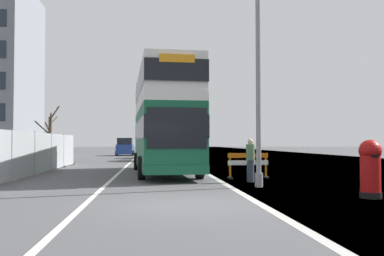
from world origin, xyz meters
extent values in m
cube|color=#4C4C4F|center=(0.00, 0.00, -0.05)|extent=(140.00, 280.00, 0.10)
cube|color=#B2AFA8|center=(1.84, 0.00, 0.00)|extent=(0.24, 196.00, 0.01)
cube|color=silver|center=(-2.66, 0.00, 0.00)|extent=(0.16, 168.00, 0.01)
cube|color=#145638|center=(-0.37, 10.92, 1.79)|extent=(3.26, 11.20, 2.87)
cube|color=white|center=(-0.37, 10.92, 3.42)|extent=(3.26, 11.20, 0.40)
cube|color=white|center=(-0.37, 10.92, 4.41)|extent=(3.23, 11.09, 1.58)
cube|color=black|center=(-0.37, 10.92, 2.22)|extent=(3.29, 11.31, 0.92)
cube|color=black|center=(-0.37, 10.92, 4.41)|extent=(3.27, 11.25, 0.87)
cube|color=black|center=(0.00, 5.38, 2.15)|extent=(2.32, 0.22, 1.58)
cube|color=orange|center=(0.00, 5.38, 4.84)|extent=(1.39, 0.15, 0.32)
cube|color=#145638|center=(-0.37, 10.92, 0.53)|extent=(3.29, 11.31, 0.36)
cylinder|color=black|center=(-1.40, 7.41, 0.50)|extent=(0.37, 1.02, 1.00)
cylinder|color=black|center=(1.11, 7.58, 0.50)|extent=(0.37, 1.02, 1.00)
cylinder|color=black|center=(-1.84, 13.87, 0.50)|extent=(0.37, 1.02, 1.00)
cylinder|color=black|center=(0.68, 14.03, 0.50)|extent=(0.37, 1.02, 1.00)
cylinder|color=gray|center=(2.85, 3.99, 4.15)|extent=(0.18, 0.18, 8.30)
cylinder|color=gray|center=(2.85, 3.99, 0.25)|extent=(0.29, 0.29, 0.50)
cylinder|color=black|center=(5.29, 0.71, 0.09)|extent=(0.61, 0.61, 0.18)
cylinder|color=#AD0F0F|center=(5.29, 0.71, 0.77)|extent=(0.57, 0.57, 1.18)
sphere|color=#AD0F0F|center=(5.29, 0.71, 1.36)|extent=(0.63, 0.63, 0.63)
cube|color=black|center=(5.29, 0.42, 1.22)|extent=(0.22, 0.03, 0.07)
cube|color=orange|center=(3.27, 7.60, 1.02)|extent=(1.85, 0.35, 0.20)
cube|color=white|center=(3.27, 7.60, 0.70)|extent=(1.85, 0.35, 0.20)
cube|color=orange|center=(2.45, 7.48, 0.51)|extent=(0.08, 0.08, 1.02)
cube|color=black|center=(2.45, 7.48, 0.04)|extent=(0.20, 0.46, 0.08)
cube|color=orange|center=(4.10, 7.73, 0.51)|extent=(0.08, 0.08, 1.02)
cube|color=black|center=(4.10, 7.73, 0.04)|extent=(0.20, 0.46, 0.08)
cube|color=#A8AAAD|center=(-6.57, 8.44, 1.07)|extent=(0.04, 3.26, 2.03)
cube|color=#A8AAAD|center=(-6.57, 11.84, 1.07)|extent=(0.04, 3.26, 2.03)
cube|color=#A8AAAD|center=(-6.57, 15.24, 1.07)|extent=(0.04, 3.26, 2.03)
cube|color=#A8AAAD|center=(-6.57, 18.64, 1.07)|extent=(0.04, 3.26, 2.03)
cylinder|color=#939699|center=(-6.57, 6.74, 1.07)|extent=(0.06, 0.06, 2.13)
cube|color=gray|center=(-6.57, 6.74, 0.06)|extent=(0.44, 0.20, 0.12)
cylinder|color=#939699|center=(-6.57, 10.14, 1.07)|extent=(0.06, 0.06, 2.13)
cube|color=gray|center=(-6.57, 10.14, 0.06)|extent=(0.44, 0.20, 0.12)
cylinder|color=#939699|center=(-6.57, 13.54, 1.07)|extent=(0.06, 0.06, 2.13)
cube|color=gray|center=(-6.57, 13.54, 0.06)|extent=(0.44, 0.20, 0.12)
cylinder|color=#939699|center=(-6.57, 16.94, 1.07)|extent=(0.06, 0.06, 2.13)
cube|color=gray|center=(-6.57, 16.94, 0.06)|extent=(0.44, 0.20, 0.12)
cylinder|color=#939699|center=(-6.57, 20.34, 1.07)|extent=(0.06, 0.06, 2.13)
cube|color=gray|center=(-6.57, 20.34, 0.06)|extent=(0.44, 0.20, 0.12)
cube|color=gray|center=(-1.28, 26.04, 0.79)|extent=(1.90, 4.48, 1.22)
cube|color=black|center=(-1.28, 26.04, 1.73)|extent=(1.75, 2.46, 0.66)
cylinder|color=black|center=(-0.33, 27.43, 0.30)|extent=(0.20, 0.60, 0.60)
cylinder|color=black|center=(-2.23, 27.43, 0.30)|extent=(0.20, 0.60, 0.60)
cylinder|color=black|center=(-0.33, 24.66, 0.30)|extent=(0.20, 0.60, 0.60)
cylinder|color=black|center=(-2.23, 24.66, 0.30)|extent=(0.20, 0.60, 0.60)
cube|color=navy|center=(-1.11, 32.26, 0.85)|extent=(1.74, 4.50, 1.34)
cube|color=black|center=(-1.11, 32.26, 1.88)|extent=(1.60, 2.48, 0.73)
cylinder|color=black|center=(-0.24, 33.66, 0.30)|extent=(0.20, 0.60, 0.60)
cylinder|color=black|center=(-1.98, 33.66, 0.30)|extent=(0.20, 0.60, 0.60)
cylinder|color=black|center=(-0.24, 30.87, 0.30)|extent=(0.20, 0.60, 0.60)
cylinder|color=black|center=(-1.98, 30.87, 0.30)|extent=(0.20, 0.60, 0.60)
cube|color=navy|center=(-4.21, 41.10, 0.75)|extent=(1.87, 4.18, 1.14)
cube|color=black|center=(-4.21, 41.10, 1.71)|extent=(1.72, 2.30, 0.79)
cylinder|color=black|center=(-3.28, 42.39, 0.30)|extent=(0.20, 0.60, 0.60)
cylinder|color=black|center=(-5.15, 42.39, 0.30)|extent=(0.20, 0.60, 0.60)
cylinder|color=black|center=(-3.28, 39.80, 0.30)|extent=(0.20, 0.60, 0.60)
cylinder|color=black|center=(-5.15, 39.80, 0.30)|extent=(0.20, 0.60, 0.60)
cylinder|color=#4C3D2D|center=(-11.17, 33.31, 2.07)|extent=(0.35, 0.35, 4.14)
cylinder|color=#4C3D2D|center=(-10.72, 33.18, 4.55)|extent=(1.05, 0.43, 1.39)
cylinder|color=#4C3D2D|center=(-10.98, 33.92, 3.82)|extent=(0.55, 1.35, 0.92)
cylinder|color=#4C3D2D|center=(-11.46, 33.50, 3.05)|extent=(0.77, 0.58, 1.19)
cylinder|color=#4C3D2D|center=(-11.82, 32.86, 3.01)|extent=(1.45, 1.06, 1.45)
cylinder|color=#4C3D2D|center=(-11.01, 32.74, 3.60)|extent=(0.52, 1.31, 1.83)
cylinder|color=#2D3342|center=(2.99, 5.91, 0.44)|extent=(0.29, 0.29, 0.87)
cylinder|color=#51704C|center=(2.99, 5.91, 1.20)|extent=(0.34, 0.34, 0.65)
sphere|color=beige|center=(2.99, 5.91, 1.63)|extent=(0.22, 0.22, 0.22)
camera|label=1|loc=(-0.94, -11.17, 1.60)|focal=40.44mm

